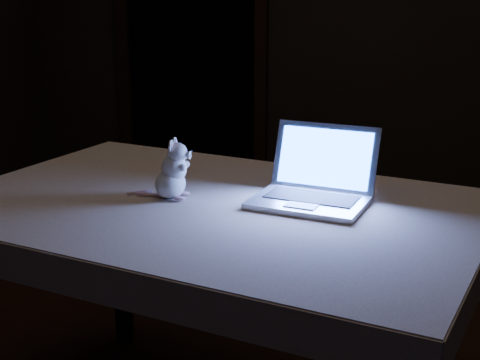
% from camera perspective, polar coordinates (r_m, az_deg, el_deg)
% --- Properties ---
extents(doorway, '(1.06, 0.36, 2.13)m').
position_cam_1_polar(doorway, '(4.76, -4.02, 12.36)').
color(doorway, black).
rests_on(doorway, back_wall).
extents(table, '(1.55, 1.16, 0.75)m').
position_cam_1_polar(table, '(2.11, -2.23, -11.76)').
color(table, black).
rests_on(table, floor).
extents(tablecloth, '(1.62, 1.19, 0.10)m').
position_cam_1_polar(tablecloth, '(2.01, -0.29, -2.87)').
color(tablecloth, beige).
rests_on(tablecloth, table).
extents(laptop, '(0.35, 0.32, 0.21)m').
position_cam_1_polar(laptop, '(1.92, 5.71, 0.91)').
color(laptop, silver).
rests_on(laptop, tablecloth).
extents(plush_mouse, '(0.14, 0.14, 0.17)m').
position_cam_1_polar(plush_mouse, '(1.99, -5.78, 0.92)').
color(plush_mouse, silver).
rests_on(plush_mouse, tablecloth).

